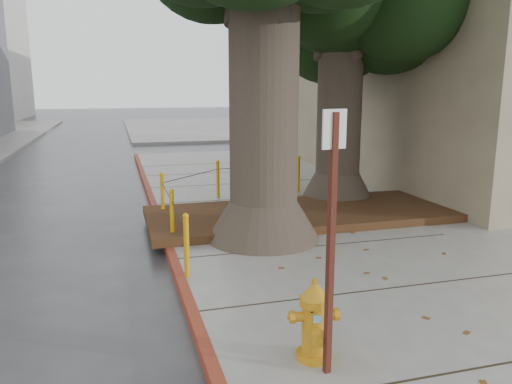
% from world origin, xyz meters
% --- Properties ---
extents(ground, '(140.00, 140.00, 0.00)m').
position_xyz_m(ground, '(0.00, 0.00, 0.00)').
color(ground, '#28282B').
rests_on(ground, ground).
extents(sidewalk_far, '(16.00, 20.00, 0.15)m').
position_xyz_m(sidewalk_far, '(6.00, 30.00, 0.07)').
color(sidewalk_far, slate).
rests_on(sidewalk_far, ground).
extents(curb_red, '(0.14, 26.00, 0.16)m').
position_xyz_m(curb_red, '(-2.00, 2.50, 0.07)').
color(curb_red, maroon).
rests_on(curb_red, ground).
extents(planter_bed, '(6.40, 2.60, 0.16)m').
position_xyz_m(planter_bed, '(0.90, 3.90, 0.23)').
color(planter_bed, black).
rests_on(planter_bed, sidewalk_main).
extents(building_side_white, '(10.00, 10.00, 9.00)m').
position_xyz_m(building_side_white, '(16.00, 26.00, 4.50)').
color(building_side_white, silver).
rests_on(building_side_white, ground).
extents(building_side_grey, '(12.00, 14.00, 12.00)m').
position_xyz_m(building_side_grey, '(22.00, 32.00, 6.00)').
color(building_side_grey, slate).
rests_on(building_side_grey, ground).
extents(bollard_ring, '(3.79, 5.39, 0.95)m').
position_xyz_m(bollard_ring, '(-0.87, 4.38, 0.66)').
color(bollard_ring, '#CA880B').
rests_on(bollard_ring, sidewalk_main).
extents(fire_hydrant, '(0.45, 0.42, 0.85)m').
position_xyz_m(fire_hydrant, '(-1.00, -1.39, 0.56)').
color(fire_hydrant, orange).
rests_on(fire_hydrant, sidewalk_main).
extents(signpost, '(0.25, 0.07, 2.50)m').
position_xyz_m(signpost, '(-0.97, -1.66, 1.56)').
color(signpost, '#471911').
rests_on(signpost, sidewalk_main).
extents(car_silver, '(3.79, 1.81, 1.25)m').
position_xyz_m(car_silver, '(4.52, 17.57, 0.63)').
color(car_silver, '#A0A0A5').
rests_on(car_silver, ground).
extents(car_red, '(4.12, 1.61, 1.34)m').
position_xyz_m(car_red, '(10.20, 19.86, 0.67)').
color(car_red, maroon).
rests_on(car_red, ground).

